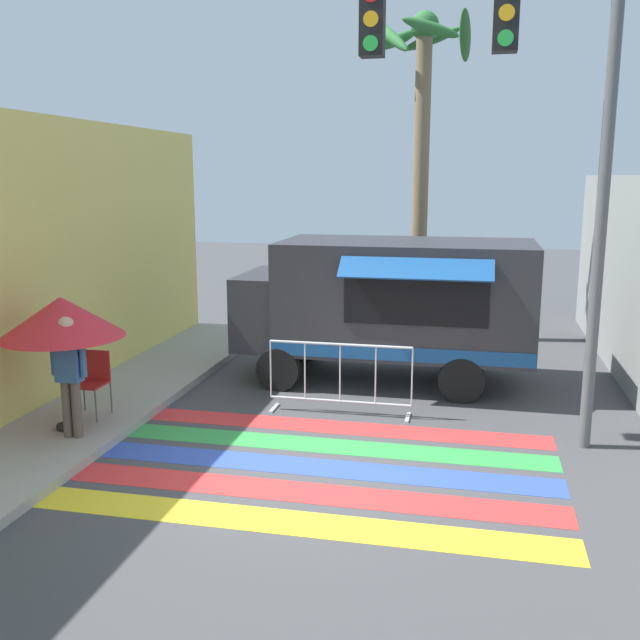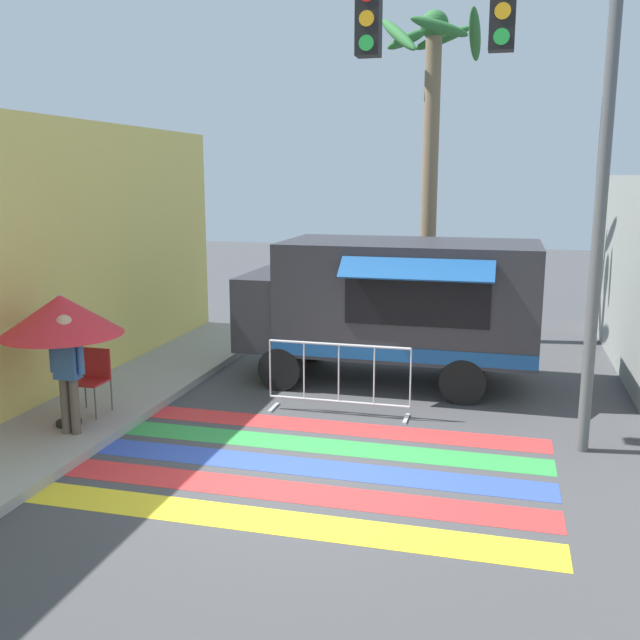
# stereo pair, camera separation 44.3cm
# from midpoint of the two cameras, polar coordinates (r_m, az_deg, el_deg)

# --- Properties ---
(ground_plane) EXTENTS (60.00, 60.00, 0.00)m
(ground_plane) POSITION_cam_midpoint_polar(r_m,az_deg,el_deg) (9.17, -2.71, -12.32)
(ground_plane) COLOR #424244
(crosswalk_painted) EXTENTS (6.40, 3.60, 0.01)m
(crosswalk_painted) POSITION_cam_midpoint_polar(r_m,az_deg,el_deg) (9.41, -2.26, -11.63)
(crosswalk_painted) COLOR yellow
(crosswalk_painted) RESTS_ON ground_plane
(food_truck) EXTENTS (5.24, 2.72, 2.56)m
(food_truck) POSITION_cam_midpoint_polar(r_m,az_deg,el_deg) (12.89, 4.11, 1.65)
(food_truck) COLOR #2D2D33
(food_truck) RESTS_ON ground_plane
(traffic_signal_pole) EXTENTS (3.99, 0.29, 6.56)m
(traffic_signal_pole) POSITION_cam_midpoint_polar(r_m,az_deg,el_deg) (9.91, 13.72, 17.02)
(traffic_signal_pole) COLOR #515456
(traffic_signal_pole) RESTS_ON ground_plane
(patio_umbrella) EXTENTS (1.73, 1.73, 1.92)m
(patio_umbrella) POSITION_cam_midpoint_polar(r_m,az_deg,el_deg) (10.64, -21.11, 0.19)
(patio_umbrella) COLOR black
(patio_umbrella) RESTS_ON sidewalk_left
(folding_chair) EXTENTS (0.48, 0.48, 0.97)m
(folding_chair) POSITION_cam_midpoint_polar(r_m,az_deg,el_deg) (11.38, -18.85, -4.32)
(folding_chair) COLOR #4C4C51
(folding_chair) RESTS_ON sidewalk_left
(vendor_person) EXTENTS (0.53, 0.23, 1.71)m
(vendor_person) POSITION_cam_midpoint_polar(r_m,az_deg,el_deg) (10.40, -20.60, -3.71)
(vendor_person) COLOR brown
(vendor_person) RESTS_ON sidewalk_left
(barricade_front) EXTENTS (2.28, 0.44, 1.15)m
(barricade_front) POSITION_cam_midpoint_polar(r_m,az_deg,el_deg) (11.19, 0.46, -4.72)
(barricade_front) COLOR #B7BABF
(barricade_front) RESTS_ON ground_plane
(palm_tree) EXTENTS (2.25, 2.26, 7.13)m
(palm_tree) POSITION_cam_midpoint_polar(r_m,az_deg,el_deg) (16.26, 7.34, 15.34)
(palm_tree) COLOR #7A664C
(palm_tree) RESTS_ON ground_plane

